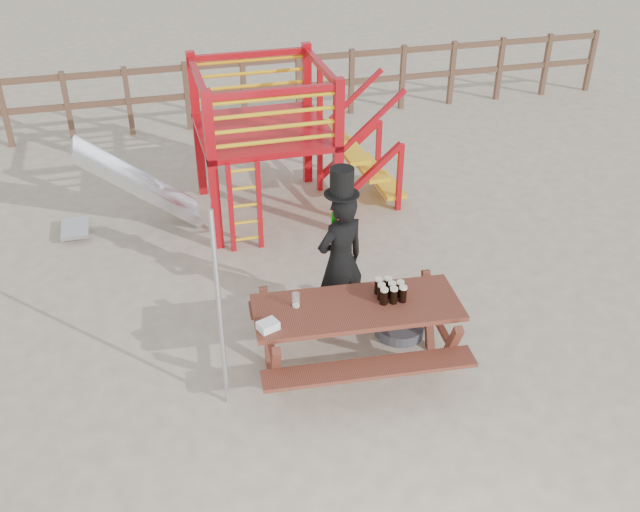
# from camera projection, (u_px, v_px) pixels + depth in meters

# --- Properties ---
(ground) EXTENTS (60.00, 60.00, 0.00)m
(ground) POSITION_uv_depth(u_px,v_px,m) (320.00, 378.00, 7.10)
(ground) COLOR #C2B397
(ground) RESTS_ON ground
(back_fence) EXTENTS (15.09, 0.09, 1.20)m
(back_fence) POSITION_uv_depth(u_px,v_px,m) (215.00, 86.00, 12.45)
(back_fence) COLOR brown
(back_fence) RESTS_ON ground
(playground_fort) EXTENTS (4.71, 1.84, 2.10)m
(playground_fort) POSITION_uv_depth(u_px,v_px,m) (259.00, 141.00, 9.50)
(playground_fort) COLOR #B10B14
(playground_fort) RESTS_ON ground
(picnic_table) EXTENTS (2.10, 1.54, 0.77)m
(picnic_table) POSITION_uv_depth(u_px,v_px,m) (356.00, 329.00, 6.98)
(picnic_table) COLOR brown
(picnic_table) RESTS_ON ground
(man_with_hat) EXTENTS (0.67, 0.55, 1.86)m
(man_with_hat) POSITION_uv_depth(u_px,v_px,m) (341.00, 258.00, 7.45)
(man_with_hat) COLOR black
(man_with_hat) RESTS_ON ground
(metal_pole) EXTENTS (0.05, 0.05, 2.08)m
(metal_pole) POSITION_uv_depth(u_px,v_px,m) (220.00, 314.00, 6.26)
(metal_pole) COLOR #B2B2B7
(metal_pole) RESTS_ON ground
(parasol_base) EXTENTS (0.53, 0.53, 0.22)m
(parasol_base) POSITION_uv_depth(u_px,v_px,m) (400.00, 329.00, 7.68)
(parasol_base) COLOR #3C3C41
(parasol_base) RESTS_ON ground
(paper_bag) EXTENTS (0.22, 0.19, 0.08)m
(paper_bag) POSITION_uv_depth(u_px,v_px,m) (268.00, 326.00, 6.50)
(paper_bag) COLOR white
(paper_bag) RESTS_ON picnic_table
(stout_pints) EXTENTS (0.27, 0.27, 0.17)m
(stout_pints) POSITION_uv_depth(u_px,v_px,m) (390.00, 291.00, 6.89)
(stout_pints) COLOR black
(stout_pints) RESTS_ON picnic_table
(empty_glasses) EXTENTS (0.08, 0.08, 0.15)m
(empty_glasses) POSITION_uv_depth(u_px,v_px,m) (296.00, 300.00, 6.78)
(empty_glasses) COLOR silver
(empty_glasses) RESTS_ON picnic_table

